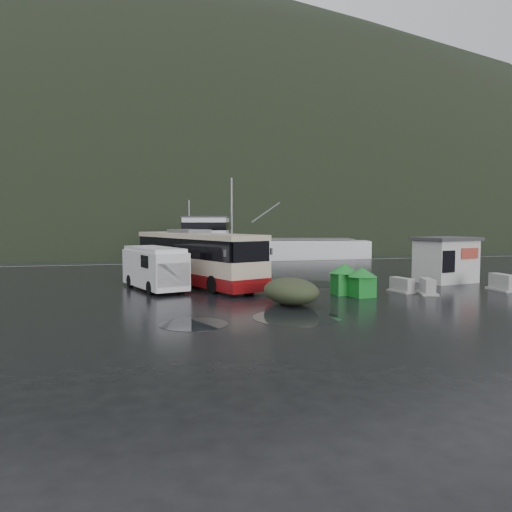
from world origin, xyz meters
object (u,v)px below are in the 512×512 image
object	(u,v)px
jersey_barrier_c	(502,290)
fishing_trawler	(257,255)
jersey_barrier_a	(402,292)
dome_tent	(291,305)
white_van	(155,290)
waste_bin_left	(362,297)
coach_bus	(197,285)
waste_bin_right	(344,294)
ticket_kiosk	(445,282)
jersey_barrier_b	(427,294)

from	to	relation	value
jersey_barrier_c	fishing_trawler	distance (m)	31.33
jersey_barrier_a	jersey_barrier_c	world-z (taller)	jersey_barrier_c
dome_tent	white_van	bearing A→B (deg)	130.93
dome_tent	jersey_barrier_a	size ratio (longest dim) A/B	2.01
waste_bin_left	fishing_trawler	distance (m)	31.12
coach_bus	waste_bin_right	distance (m)	9.03
white_van	dome_tent	world-z (taller)	white_van
ticket_kiosk	jersey_barrier_b	bearing A→B (deg)	-146.17
coach_bus	dome_tent	distance (m)	8.77
jersey_barrier_b	dome_tent	bearing A→B (deg)	-170.50
jersey_barrier_b	white_van	bearing A→B (deg)	158.86
jersey_barrier_c	ticket_kiosk	bearing A→B (deg)	100.53
waste_bin_right	ticket_kiosk	bearing A→B (deg)	21.14
jersey_barrier_a	fishing_trawler	distance (m)	29.98
white_van	waste_bin_right	world-z (taller)	white_van
waste_bin_left	coach_bus	bearing A→B (deg)	136.55
dome_tent	jersey_barrier_b	xyz separation A→B (m)	(7.88, 1.32, 0.00)
dome_tent	jersey_barrier_a	world-z (taller)	dome_tent
white_van	jersey_barrier_b	distance (m)	14.57
dome_tent	fishing_trawler	distance (m)	32.99
jersey_barrier_b	waste_bin_left	bearing A→B (deg)	-179.09
waste_bin_left	waste_bin_right	xyz separation A→B (m)	(-0.49, 1.01, 0.00)
ticket_kiosk	jersey_barrier_c	xyz separation A→B (m)	(0.74, -4.01, 0.00)
white_van	jersey_barrier_b	world-z (taller)	white_van
waste_bin_right	jersey_barrier_c	size ratio (longest dim) A/B	0.90
jersey_barrier_b	fishing_trawler	world-z (taller)	fishing_trawler
dome_tent	jersey_barrier_c	xyz separation A→B (m)	(12.64, 1.45, 0.00)
coach_bus	dome_tent	world-z (taller)	coach_bus
jersey_barrier_a	waste_bin_right	bearing A→B (deg)	179.97
jersey_barrier_a	jersey_barrier_b	world-z (taller)	jersey_barrier_b
white_van	ticket_kiosk	xyz separation A→B (m)	(17.59, -1.12, 0.00)
waste_bin_right	dome_tent	distance (m)	4.31
waste_bin_right	dome_tent	size ratio (longest dim) A/B	0.52
white_van	ticket_kiosk	bearing A→B (deg)	-20.65
coach_bus	jersey_barrier_a	distance (m)	11.73
white_van	dome_tent	xyz separation A→B (m)	(5.70, -6.57, 0.00)
coach_bus	waste_bin_left	world-z (taller)	coach_bus
waste_bin_right	fishing_trawler	xyz separation A→B (m)	(3.27, 29.98, 0.00)
ticket_kiosk	waste_bin_left	bearing A→B (deg)	-163.61
ticket_kiosk	fishing_trawler	xyz separation A→B (m)	(-4.96, 26.80, 0.00)
ticket_kiosk	fishing_trawler	world-z (taller)	fishing_trawler
coach_bus	jersey_barrier_a	xyz separation A→B (m)	(10.13, -5.92, 0.00)
jersey_barrier_b	jersey_barrier_c	distance (m)	4.75
dome_tent	jersey_barrier_c	world-z (taller)	dome_tent
white_van	waste_bin_right	xyz separation A→B (m)	(9.37, -4.30, 0.00)
jersey_barrier_b	ticket_kiosk	bearing A→B (deg)	45.88
ticket_kiosk	fishing_trawler	size ratio (longest dim) A/B	0.14
waste_bin_left	waste_bin_right	bearing A→B (deg)	115.81
white_van	waste_bin_right	size ratio (longest dim) A/B	3.54
white_van	dome_tent	size ratio (longest dim) A/B	1.83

